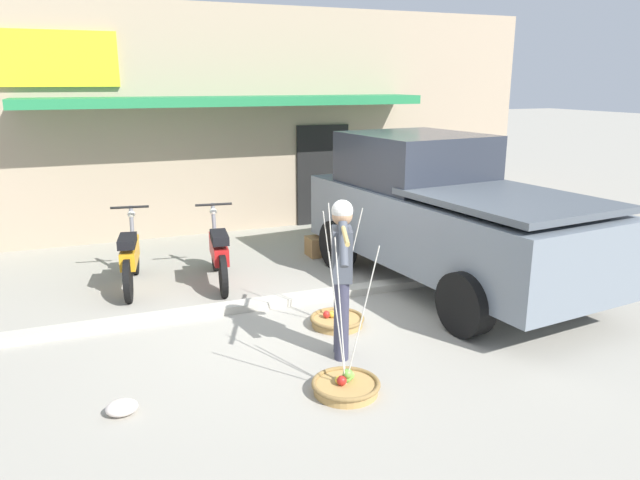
# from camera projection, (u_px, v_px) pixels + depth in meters

# --- Properties ---
(ground_plane) EXTENTS (90.00, 90.00, 0.00)m
(ground_plane) POSITION_uv_depth(u_px,v_px,m) (308.00, 322.00, 7.27)
(ground_plane) COLOR #9E998C
(sidewalk_curb) EXTENTS (20.00, 0.24, 0.10)m
(sidewalk_curb) POSITION_uv_depth(u_px,v_px,m) (289.00, 300.00, 7.88)
(sidewalk_curb) COLOR #BAB4A5
(sidewalk_curb) RESTS_ON ground
(fruit_vendor) EXTENTS (0.61, 1.51, 1.70)m
(fruit_vendor) POSITION_uv_depth(u_px,v_px,m) (342.00, 268.00, 6.15)
(fruit_vendor) COLOR #38384C
(fruit_vendor) RESTS_ON ground
(fruit_basket_left_side) EXTENTS (0.65, 0.65, 1.45)m
(fruit_basket_left_side) POSITION_uv_depth(u_px,v_px,m) (346.00, 385.00, 5.62)
(fruit_basket_left_side) COLOR #B2894C
(fruit_basket_left_side) RESTS_ON ground
(fruit_basket_right_side) EXTENTS (0.65, 0.65, 1.45)m
(fruit_basket_right_side) POSITION_uv_depth(u_px,v_px,m) (337.00, 320.00, 7.16)
(fruit_basket_right_side) COLOR #B2894C
(fruit_basket_right_side) RESTS_ON ground
(motorcycle_nearest_shop) EXTENTS (0.54, 1.81, 1.09)m
(motorcycle_nearest_shop) POSITION_uv_depth(u_px,v_px,m) (130.00, 257.00, 8.38)
(motorcycle_nearest_shop) COLOR black
(motorcycle_nearest_shop) RESTS_ON ground
(motorcycle_second_in_row) EXTENTS (0.54, 1.82, 1.09)m
(motorcycle_second_in_row) POSITION_uv_depth(u_px,v_px,m) (219.00, 253.00, 8.57)
(motorcycle_second_in_row) COLOR black
(motorcycle_second_in_row) RESTS_ON ground
(parked_truck) EXTENTS (2.55, 4.88, 2.10)m
(parked_truck) POSITION_uv_depth(u_px,v_px,m) (443.00, 213.00, 8.45)
(parked_truck) COLOR slate
(parked_truck) RESTS_ON ground
(storefront_building) EXTENTS (13.00, 6.00, 4.20)m
(storefront_building) POSITION_uv_depth(u_px,v_px,m) (200.00, 115.00, 13.35)
(storefront_building) COLOR tan
(storefront_building) RESTS_ON ground
(plastic_litter_bag) EXTENTS (0.28, 0.22, 0.14)m
(plastic_litter_bag) POSITION_uv_depth(u_px,v_px,m) (122.00, 408.00, 5.24)
(plastic_litter_bag) COLOR silver
(plastic_litter_bag) RESTS_ON ground
(wooden_crate) EXTENTS (0.44, 0.36, 0.32)m
(wooden_crate) POSITION_uv_depth(u_px,v_px,m) (320.00, 246.00, 10.03)
(wooden_crate) COLOR olive
(wooden_crate) RESTS_ON ground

